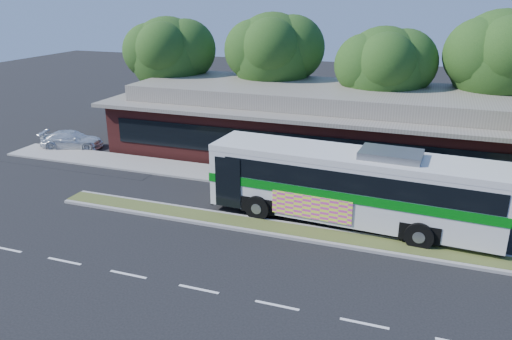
% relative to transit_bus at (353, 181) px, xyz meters
% --- Properties ---
extents(ground, '(120.00, 120.00, 0.00)m').
position_rel_transit_bus_xyz_m(ground, '(-1.26, -2.50, -2.08)').
color(ground, black).
rests_on(ground, ground).
extents(median_strip, '(26.00, 1.10, 0.15)m').
position_rel_transit_bus_xyz_m(median_strip, '(-1.26, -1.90, -2.00)').
color(median_strip, '#455222').
rests_on(median_strip, ground).
extents(sidewalk, '(44.00, 2.60, 0.12)m').
position_rel_transit_bus_xyz_m(sidewalk, '(-1.26, 3.90, -2.02)').
color(sidewalk, gray).
rests_on(sidewalk, ground).
extents(parking_lot, '(14.00, 12.00, 0.01)m').
position_rel_transit_bus_xyz_m(parking_lot, '(-19.26, 7.50, -2.07)').
color(parking_lot, black).
rests_on(parking_lot, ground).
extents(plaza_building, '(33.20, 11.20, 4.45)m').
position_rel_transit_bus_xyz_m(plaza_building, '(-1.26, 10.49, 0.05)').
color(plaza_building, '#581E1B').
rests_on(plaza_building, ground).
extents(tree_bg_a, '(6.47, 5.80, 8.63)m').
position_rel_transit_bus_xyz_m(tree_bg_a, '(-15.84, 12.64, 3.79)').
color(tree_bg_a, black).
rests_on(tree_bg_a, ground).
extents(tree_bg_b, '(6.69, 6.00, 9.00)m').
position_rel_transit_bus_xyz_m(tree_bg_b, '(-7.82, 13.64, 4.07)').
color(tree_bg_b, black).
rests_on(tree_bg_b, ground).
extents(tree_bg_c, '(6.24, 5.60, 8.26)m').
position_rel_transit_bus_xyz_m(tree_bg_c, '(0.15, 12.63, 3.51)').
color(tree_bg_c, black).
rests_on(tree_bg_c, ground).
extents(tree_bg_d, '(6.91, 6.20, 9.37)m').
position_rel_transit_bus_xyz_m(tree_bg_d, '(7.19, 13.65, 4.34)').
color(tree_bg_d, black).
rests_on(tree_bg_d, ground).
extents(transit_bus, '(13.45, 3.73, 3.73)m').
position_rel_transit_bus_xyz_m(transit_bus, '(0.00, 0.00, 0.00)').
color(transit_bus, silver).
rests_on(transit_bus, ground).
extents(sedan, '(4.51, 2.91, 1.22)m').
position_rel_transit_bus_xyz_m(sedan, '(-20.26, 5.47, -1.47)').
color(sedan, silver).
rests_on(sedan, ground).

